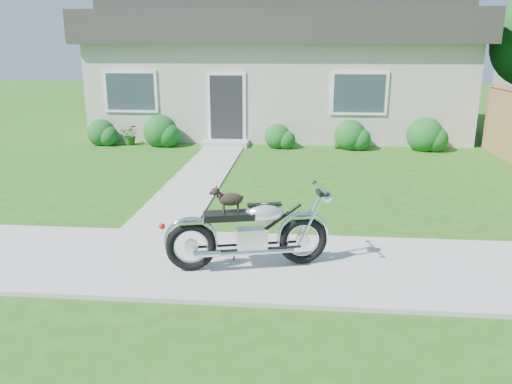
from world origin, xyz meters
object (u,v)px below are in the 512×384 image
house (280,70)px  potted_plant_left (130,135)px  motorcycle_with_dog (251,232)px  potted_plant_right (340,138)px

house → potted_plant_left: (-4.44, -3.44, -1.84)m
house → motorcycle_with_dog: size_ratio=5.75×
potted_plant_left → motorcycle_with_dog: bearing=-62.0°
potted_plant_left → potted_plant_right: size_ratio=0.98×
house → potted_plant_right: 4.37m
potted_plant_left → potted_plant_right: (6.41, 0.00, 0.01)m
potted_plant_right → motorcycle_with_dog: (-1.76, -8.72, 0.21)m
house → motorcycle_with_dog: bearing=-89.1°
motorcycle_with_dog → potted_plant_right: bearing=64.8°
house → motorcycle_with_dog: house is taller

